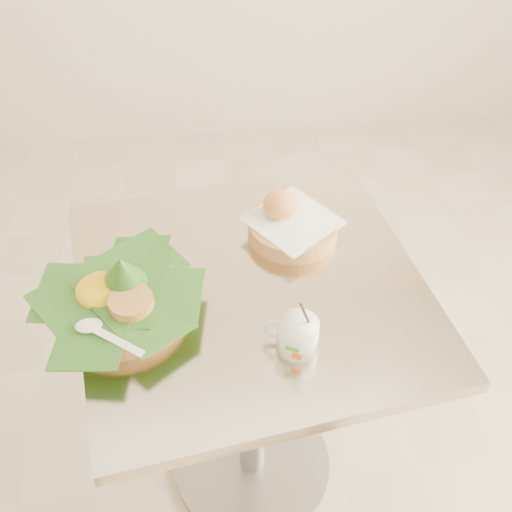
{
  "coord_description": "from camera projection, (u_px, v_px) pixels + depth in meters",
  "views": [
    {
      "loc": [
        0.12,
        -0.87,
        1.7
      ],
      "look_at": [
        0.21,
        0.05,
        0.82
      ],
      "focal_mm": 45.0,
      "sensor_mm": 36.0,
      "label": 1
    }
  ],
  "objects": [
    {
      "name": "floor",
      "position": [
        183.0,
        487.0,
        1.79
      ],
      "size": [
        3.6,
        3.6,
        0.0
      ],
      "primitive_type": "plane",
      "color": "beige",
      "rests_on": "ground"
    },
    {
      "name": "rice_basket",
      "position": [
        119.0,
        295.0,
        1.24
      ],
      "size": [
        0.32,
        0.32,
        0.16
      ],
      "rotation": [
        0.0,
        0.0,
        -0.33
      ],
      "color": "tan",
      "rests_on": "cafe_table"
    },
    {
      "name": "bread_basket",
      "position": [
        291.0,
        223.0,
        1.41
      ],
      "size": [
        0.24,
        0.24,
        0.1
      ],
      "rotation": [
        0.0,
        0.0,
        -0.14
      ],
      "color": "tan",
      "rests_on": "cafe_table"
    },
    {
      "name": "cafe_table",
      "position": [
        251.0,
        350.0,
        1.47
      ],
      "size": [
        0.8,
        0.8,
        0.75
      ],
      "rotation": [
        0.0,
        0.0,
        0.16
      ],
      "color": "gray",
      "rests_on": "floor"
    },
    {
      "name": "coffee_mug",
      "position": [
        297.0,
        334.0,
        1.18
      ],
      "size": [
        0.1,
        0.08,
        0.13
      ],
      "rotation": [
        0.0,
        0.0,
        -0.43
      ],
      "color": "white",
      "rests_on": "cafe_table"
    }
  ]
}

